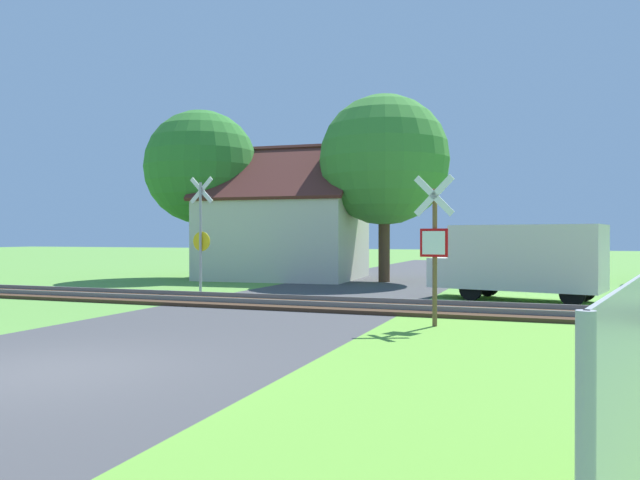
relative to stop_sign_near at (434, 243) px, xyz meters
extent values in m
plane|color=#5B933D|center=(-4.41, -6.28, -1.77)|extent=(160.00, 160.00, 0.00)
cube|color=#424244|center=(-4.41, -4.28, -1.77)|extent=(6.57, 80.00, 0.01)
cube|color=#422D1E|center=(-4.41, 2.65, -1.72)|extent=(60.00, 2.60, 0.10)
cube|color=slate|center=(-4.41, 3.37, -1.61)|extent=(60.00, 0.08, 0.12)
cube|color=slate|center=(-4.41, 1.93, -1.61)|extent=(60.00, 0.08, 0.12)
cylinder|color=brown|center=(0.00, 0.03, -0.32)|extent=(0.10, 0.10, 2.92)
cube|color=red|center=(0.00, -0.03, 0.00)|extent=(0.60, 0.11, 0.60)
cube|color=white|center=(-0.01, -0.06, 0.00)|extent=(0.49, 0.08, 0.49)
cube|color=white|center=(0.00, -0.03, 0.99)|extent=(0.87, 0.14, 0.88)
cube|color=white|center=(0.00, -0.03, 0.99)|extent=(0.87, 0.14, 0.88)
cylinder|color=#9E9EA5|center=(-8.42, 4.59, 0.06)|extent=(0.09, 0.09, 3.66)
cube|color=white|center=(-8.41, 4.65, 1.64)|extent=(0.88, 0.08, 0.88)
cube|color=white|center=(-8.41, 4.65, 1.64)|extent=(0.88, 0.08, 0.88)
cylinder|color=yellow|center=(-8.41, 4.66, -0.03)|extent=(0.64, 0.07, 0.64)
cube|color=beige|center=(-8.87, 12.59, 0.00)|extent=(6.83, 5.97, 3.56)
cube|color=#562823|center=(-8.79, 11.19, 2.91)|extent=(7.02, 3.56, 2.60)
cube|color=#562823|center=(-8.95, 13.99, 2.91)|extent=(7.02, 3.56, 2.60)
cube|color=brown|center=(-7.08, 12.69, 3.16)|extent=(0.53, 0.53, 1.10)
cylinder|color=#513823|center=(-4.14, 12.08, -0.25)|extent=(0.47, 0.47, 3.05)
sphere|color=#3D8433|center=(-4.14, 12.08, 3.30)|extent=(5.41, 5.41, 5.41)
cylinder|color=#513823|center=(-12.65, 11.73, -0.21)|extent=(0.45, 0.45, 3.13)
sphere|color=#337A2D|center=(-12.65, 11.73, 3.29)|extent=(5.17, 5.17, 5.17)
cube|color=silver|center=(1.68, 6.16, -0.48)|extent=(4.52, 2.82, 1.90)
cube|color=silver|center=(-0.70, 6.73, -0.98)|extent=(1.10, 1.92, 0.90)
cube|color=#19232D|center=(-0.34, 6.64, -0.15)|extent=(0.41, 1.58, 0.85)
cube|color=navy|center=(1.90, 7.09, -0.82)|extent=(3.68, 0.88, 0.16)
cylinder|color=black|center=(0.47, 7.25, -1.43)|extent=(0.70, 0.33, 0.68)
cylinder|color=black|center=(0.11, 5.73, -1.43)|extent=(0.70, 0.33, 0.68)
cylinder|color=black|center=(3.25, 6.59, -1.43)|extent=(0.70, 0.33, 0.68)
cylinder|color=black|center=(2.89, 5.07, -1.43)|extent=(0.70, 0.33, 0.68)
camera|label=1|loc=(2.24, -13.19, 0.15)|focal=35.00mm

